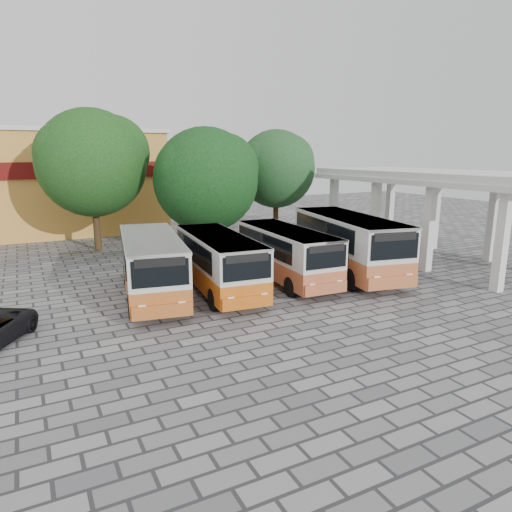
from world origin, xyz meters
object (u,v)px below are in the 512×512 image
bus_centre_left (219,259)px  bus_centre_right (286,251)px  bus_far_right (348,241)px  bus_far_left (152,263)px

bus_centre_left → bus_centre_right: 3.74m
bus_centre_left → bus_far_right: 7.40m
bus_centre_left → bus_centre_right: size_ratio=1.01×
bus_centre_left → bus_far_right: bearing=3.6°
bus_far_left → bus_centre_right: size_ratio=1.07×
bus_far_left → bus_centre_right: bearing=6.0°
bus_centre_left → bus_centre_right: (3.74, 0.14, -0.01)m
bus_far_left → bus_centre_left: size_ratio=1.06×
bus_far_left → bus_centre_right: (6.77, -0.42, -0.07)m
bus_centre_left → bus_far_right: (7.39, -0.19, 0.27)m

